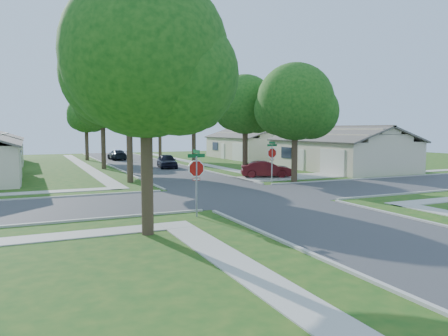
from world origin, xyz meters
TOP-DOWN VIEW (x-y plane):
  - ground at (0.00, 0.00)m, footprint 100.00×100.00m
  - road_ns at (0.00, 0.00)m, footprint 7.00×100.00m
  - sidewalk_ne at (6.10, 26.00)m, footprint 1.20×40.00m
  - sidewalk_nw at (-6.10, 26.00)m, footprint 1.20×40.00m
  - driveway at (7.90, 7.10)m, footprint 8.80×3.60m
  - stop_sign_sw at (-4.70, -4.70)m, footprint 1.05×0.80m
  - stop_sign_ne at (4.70, 4.70)m, footprint 1.05×0.80m
  - tree_e_near at (4.75, 9.01)m, footprint 4.97×4.80m
  - tree_e_mid at (4.76, 21.01)m, footprint 5.59×5.40m
  - tree_e_far at (4.75, 34.01)m, footprint 5.17×5.00m
  - tree_w_near at (-4.64, 9.01)m, footprint 5.38×5.20m
  - tree_w_mid at (-4.64, 21.01)m, footprint 5.80×5.60m
  - tree_w_far at (-4.65, 34.01)m, footprint 4.76×4.60m
  - tree_sw_corner at (-7.44, -6.99)m, footprint 6.21×6.00m
  - tree_ne_corner at (6.36, 4.21)m, footprint 5.80×5.60m
  - house_ne_near at (15.99, 11.00)m, footprint 8.42×13.60m
  - house_ne_far at (15.99, 29.00)m, footprint 8.42×13.60m
  - car_driveway at (6.00, 7.80)m, footprint 4.28×2.84m
  - car_curb_east at (1.20, 19.34)m, footprint 2.21×4.33m
  - car_curb_west at (-1.20, 32.97)m, footprint 1.89×4.43m

SIDE VIEW (x-z plane):
  - ground at x=0.00m, z-range 0.00..0.00m
  - road_ns at x=0.00m, z-range -0.01..0.01m
  - sidewalk_ne at x=6.10m, z-range 0.00..0.04m
  - sidewalk_nw at x=-6.10m, z-range 0.00..0.04m
  - driveway at x=7.90m, z-range 0.00..0.05m
  - car_curb_west at x=-1.20m, z-range 0.00..1.27m
  - car_driveway at x=6.00m, z-range 0.00..1.33m
  - car_curb_east at x=1.20m, z-range 0.00..1.41m
  - house_ne_near at x=15.99m, z-range -0.60..3.63m
  - house_ne_far at x=15.99m, z-range -0.60..3.63m
  - stop_sign_sw at x=-4.70m, z-range 0.54..3.52m
  - stop_sign_ne at x=4.70m, z-range 0.54..3.52m
  - tree_w_far at x=-4.65m, z-range 1.49..9.52m
  - tree_ne_corner at x=6.36m, z-range 1.26..9.92m
  - tree_e_near at x=4.75m, z-range 1.50..9.78m
  - tree_e_far at x=4.75m, z-range 1.62..10.34m
  - tree_w_near at x=-4.64m, z-range 1.63..10.60m
  - tree_e_mid at x=4.76m, z-range 1.64..10.86m
  - tree_sw_corner at x=-7.44m, z-range 1.49..11.04m
  - tree_w_mid at x=-4.64m, z-range 1.71..11.27m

